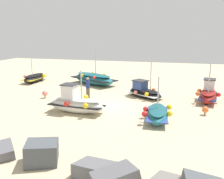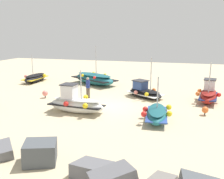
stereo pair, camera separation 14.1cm
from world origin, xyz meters
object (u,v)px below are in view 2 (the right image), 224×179
Objects in this scene: fishing_boat_4 at (35,78)px; fishing_boat_1 at (208,94)px; fishing_boat_6 at (94,79)px; mooring_buoy_1 at (205,110)px; fishing_boat_5 at (157,114)px; fishing_boat_3 at (76,103)px; mooring_buoy_0 at (45,93)px; fishing_boat_2 at (144,92)px; person_walking at (88,86)px.

fishing_boat_1 is at bearing -101.02° from fishing_boat_4.
fishing_boat_6 reaches higher than mooring_buoy_1.
fishing_boat_1 is 6.35m from fishing_boat_5.
fishing_boat_3 is at bearing -94.91° from fishing_boat_5.
mooring_buoy_1 is (0.50, 3.52, -0.23)m from fishing_boat_1.
mooring_buoy_0 is (-4.63, 5.77, -0.05)m from fishing_boat_4.
fishing_boat_3 is at bearing 145.03° from mooring_buoy_0.
fishing_boat_6 is 6.61m from mooring_buoy_0.
mooring_buoy_0 is at bearing -4.81° from mooring_buoy_1.
fishing_boat_2 is (5.02, -0.02, -0.13)m from fishing_boat_1.
fishing_boat_5 reaches higher than mooring_buoy_0.
fishing_boat_1 reaches higher than mooring_buoy_0.
fishing_boat_4 is at bearing 33.50° from fishing_boat_6.
fishing_boat_4 is at bearing -51.25° from mooring_buoy_0.
fishing_boat_3 is 5.43m from fishing_boat_5.
fishing_boat_4 is at bearing 18.14° from fishing_boat_2.
fishing_boat_3 is at bearing 11.91° from mooring_buoy_1.
fishing_boat_6 reaches higher than mooring_buoy_0.
fishing_boat_2 is 0.62× the size of fishing_boat_6.
person_walking is 3.61m from mooring_buoy_0.
fishing_boat_5 is 0.60× the size of fishing_boat_6.
fishing_boat_6 is 5.53m from person_walking.
fishing_boat_5 is at bearing -121.91° from fishing_boat_4.
person_walking is 3.01× the size of mooring_buoy_1.
person_walking is at bearing -121.18° from fishing_boat_4.
fishing_boat_5 is 1.96× the size of person_walking.
fishing_boat_3 is 0.71× the size of fishing_boat_6.
fishing_boat_1 is at bearing -145.57° from fishing_boat_3.
fishing_boat_1 reaches higher than fishing_boat_5.
mooring_buoy_0 reaches higher than mooring_buoy_1.
fishing_boat_6 reaches higher than fishing_boat_1.
fishing_boat_4 reaches higher than person_walking.
fishing_boat_4 is at bearing -21.83° from mooring_buoy_1.
fishing_boat_1 is at bearing -98.07° from mooring_buoy_1.
fishing_boat_3 is 1.10× the size of fishing_boat_4.
fishing_boat_6 reaches higher than fishing_boat_3.
fishing_boat_4 is 18.31m from mooring_buoy_1.
fishing_boat_4 is (12.47, -3.26, -0.02)m from fishing_boat_2.
person_walking is 2.77× the size of mooring_buoy_0.
fishing_boat_1 is 5.03m from fishing_boat_2.
fishing_boat_3 is at bearing 131.28° from fishing_boat_6.
fishing_boat_2 is 1.04× the size of fishing_boat_5.
fishing_boat_4 is 2.09× the size of person_walking.
mooring_buoy_1 is at bearing -108.35° from person_walking.
fishing_boat_5 is (3.43, 5.34, -0.18)m from fishing_boat_1.
fishing_boat_4 is 16.49m from fishing_boat_5.
fishing_boat_5 is 5.42× the size of mooring_buoy_0.
fishing_boat_2 is 6.95m from fishing_boat_6.
fishing_boat_2 reaches higher than fishing_boat_5.
fishing_boat_4 is at bearing -125.83° from fishing_boat_5.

